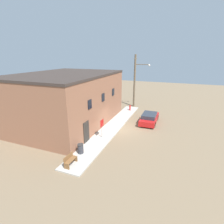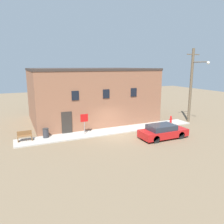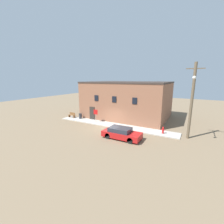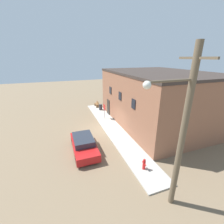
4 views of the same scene
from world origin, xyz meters
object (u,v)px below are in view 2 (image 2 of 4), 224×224
at_px(stop_sign, 84,120).
at_px(parked_car, 163,132).
at_px(fire_hydrant, 171,119).
at_px(trash_bin, 46,133).
at_px(bench, 25,136).
at_px(utility_pole, 192,84).

bearing_deg(stop_sign, parked_car, -31.51).
bearing_deg(stop_sign, fire_hydrant, -0.88).
xyz_separation_m(trash_bin, parked_car, (9.71, -4.28, 0.09)).
height_order(bench, trash_bin, same).
bearing_deg(fire_hydrant, parked_car, -137.03).
bearing_deg(trash_bin, utility_pole, -2.21).
relative_size(stop_sign, parked_car, 0.44).
distance_m(trash_bin, parked_car, 10.61).
distance_m(fire_hydrant, parked_car, 5.35).
relative_size(fire_hydrant, stop_sign, 0.44).
distance_m(stop_sign, bench, 5.38).
bearing_deg(utility_pole, fire_hydrant, 179.98).
bearing_deg(trash_bin, parked_car, -23.78).
xyz_separation_m(utility_pole, parked_car, (-6.65, -3.65, -3.83)).
bearing_deg(parked_car, utility_pole, 28.75).
relative_size(fire_hydrant, bench, 0.71).
relative_size(utility_pole, parked_car, 1.91).
height_order(trash_bin, parked_car, parked_car).
relative_size(stop_sign, bench, 1.62).
bearing_deg(fire_hydrant, trash_bin, 177.35).
xyz_separation_m(fire_hydrant, parked_car, (-3.91, -3.65, 0.09)).
relative_size(bench, parked_car, 0.27).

